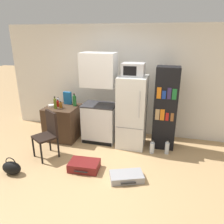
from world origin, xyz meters
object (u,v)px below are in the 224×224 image
at_px(side_table, 63,122).
at_px(cereal_box, 68,98).
at_px(bottle_green_tall, 75,101).
at_px(water_bottle_middle, 152,147).
at_px(refrigerator, 132,112).
at_px(suitcase_large_flat, 84,165).
at_px(handbag, 12,168).
at_px(bottle_clear_short, 58,101).
at_px(suitcase_small_flat, 126,177).
at_px(bookshelf, 165,109).
at_px(microwave, 133,70).
at_px(bowl, 51,106).
at_px(chair, 48,131).
at_px(kitchen_hutch, 99,102).
at_px(bottle_olive_oil, 55,104).
at_px(bottle_amber_beer, 61,105).
at_px(bottle_ketchup_red, 58,104).
at_px(water_bottle_front, 167,148).

relative_size(side_table, cereal_box, 2.63).
relative_size(bottle_green_tall, water_bottle_middle, 0.99).
distance_m(refrigerator, suitcase_large_flat, 1.54).
bearing_deg(handbag, bottle_clear_short, 89.60).
bearing_deg(refrigerator, suitcase_small_flat, -83.21).
bearing_deg(bookshelf, bottle_green_tall, -178.89).
distance_m(refrigerator, microwave, 0.92).
bearing_deg(bowl, chair, -65.79).
xyz_separation_m(kitchen_hutch, bowl, (-1.13, -0.15, -0.13)).
xyz_separation_m(bottle_olive_oil, bowl, (-0.17, 0.12, -0.10)).
distance_m(bottle_amber_beer, handbag, 1.70).
relative_size(bottle_amber_beer, bottle_ketchup_red, 0.97).
bearing_deg(microwave, water_bottle_middle, -27.49).
xyz_separation_m(refrigerator, suitcase_small_flat, (0.15, -1.30, -0.73)).
height_order(bookshelf, water_bottle_middle, bookshelf).
height_order(kitchen_hutch, handbag, kitchen_hutch).
bearing_deg(suitcase_large_flat, chair, 157.29).
bearing_deg(bottle_olive_oil, water_bottle_middle, -0.98).
bearing_deg(microwave, bottle_ketchup_red, -178.07).
height_order(chair, water_bottle_middle, chair).
xyz_separation_m(bottle_ketchup_red, cereal_box, (0.15, 0.23, 0.08)).
distance_m(bottle_clear_short, cereal_box, 0.28).
relative_size(bottle_green_tall, bottle_clear_short, 2.09).
bearing_deg(bottle_amber_beer, bookshelf, 6.34).
xyz_separation_m(kitchen_hutch, cereal_box, (-0.84, 0.13, -0.00)).
bearing_deg(bottle_green_tall, chair, -98.98).
relative_size(bookshelf, cereal_box, 5.93).
xyz_separation_m(side_table, bottle_ketchup_red, (-0.10, -0.00, 0.46)).
bearing_deg(bottle_amber_beer, kitchen_hutch, 11.92).
xyz_separation_m(suitcase_small_flat, water_bottle_middle, (0.34, 1.04, 0.07)).
relative_size(bottle_olive_oil, bowl, 1.87).
relative_size(microwave, water_bottle_front, 1.41).
height_order(side_table, cereal_box, cereal_box).
height_order(suitcase_large_flat, water_bottle_middle, water_bottle_middle).
bearing_deg(bottle_clear_short, bookshelf, -1.48).
relative_size(bottle_amber_beer, cereal_box, 0.52).
xyz_separation_m(refrigerator, microwave, (-0.00, -0.00, 0.92)).
distance_m(side_table, handbag, 1.64).
relative_size(microwave, bottle_amber_beer, 2.87).
distance_m(refrigerator, bowl, 1.89).
distance_m(kitchen_hutch, bottle_ketchup_red, 1.00).
xyz_separation_m(bookshelf, suitcase_large_flat, (-1.36, -1.31, -0.81)).
height_order(bottle_amber_beer, suitcase_large_flat, bottle_amber_beer).
xyz_separation_m(bottle_ketchup_red, bottle_olive_oil, (0.03, -0.16, 0.05)).
bearing_deg(suitcase_small_flat, bottle_green_tall, 116.25).
height_order(microwave, bottle_olive_oil, microwave).
bearing_deg(side_table, kitchen_hutch, 6.28).
bearing_deg(bottle_ketchup_red, bookshelf, 4.15).
distance_m(cereal_box, chair, 1.14).
xyz_separation_m(microwave, suitcase_large_flat, (-0.67, -1.19, -1.62)).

